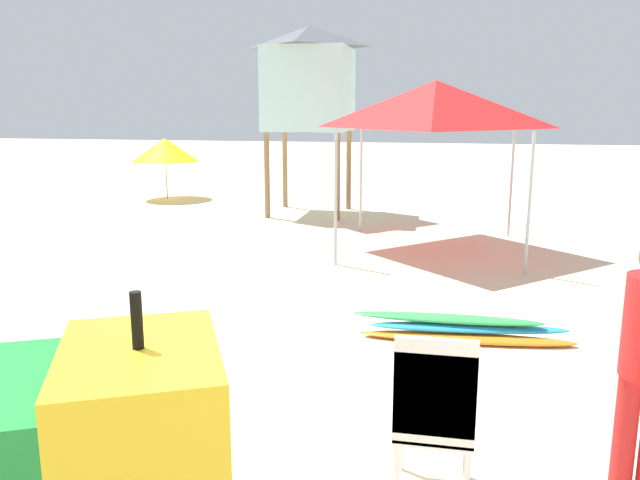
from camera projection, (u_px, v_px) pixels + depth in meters
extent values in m
cube|color=gold|center=(142.00, 403.00, 3.30)|extent=(1.20, 1.34, 0.60)
cylinder|color=black|center=(137.00, 320.00, 3.20)|extent=(0.08, 0.08, 0.30)
cylinder|color=black|center=(141.00, 454.00, 3.93)|extent=(0.62, 0.42, 0.60)
cube|color=silver|center=(434.00, 428.00, 3.97)|extent=(0.48, 0.48, 0.04)
cube|color=silver|center=(434.00, 414.00, 3.72)|extent=(0.48, 0.04, 0.40)
cube|color=silver|center=(434.00, 414.00, 3.95)|extent=(0.48, 0.48, 0.04)
cube|color=silver|center=(434.00, 400.00, 3.70)|extent=(0.48, 0.04, 0.40)
cube|color=silver|center=(435.00, 401.00, 3.93)|extent=(0.48, 0.48, 0.04)
cube|color=silver|center=(435.00, 386.00, 3.68)|extent=(0.48, 0.04, 0.40)
cube|color=silver|center=(435.00, 387.00, 3.91)|extent=(0.48, 0.48, 0.04)
cube|color=silver|center=(435.00, 371.00, 3.66)|extent=(0.48, 0.04, 0.40)
cylinder|color=silver|center=(465.00, 447.00, 4.18)|extent=(0.04, 0.04, 0.42)
cylinder|color=silver|center=(401.00, 441.00, 4.26)|extent=(0.04, 0.04, 0.42)
cylinder|color=silver|center=(396.00, 476.00, 3.86)|extent=(0.04, 0.04, 0.42)
ellipsoid|color=orange|center=(468.00, 338.00, 6.62)|extent=(2.22, 0.41, 0.08)
ellipsoid|color=#268CCC|center=(469.00, 328.00, 6.70)|extent=(2.10, 0.49, 0.08)
ellipsoid|color=green|center=(447.00, 319.00, 6.74)|extent=(2.02, 0.29, 0.08)
cylinder|color=red|center=(625.00, 435.00, 3.96)|extent=(0.14, 0.14, 0.80)
cylinder|color=#B2B2B7|center=(336.00, 199.00, 9.66)|extent=(0.05, 0.05, 2.06)
cylinder|color=#B2B2B7|center=(529.00, 204.00, 9.11)|extent=(0.05, 0.05, 2.06)
cylinder|color=#B2B2B7|center=(361.00, 179.00, 12.37)|extent=(0.05, 0.05, 2.06)
cylinder|color=#B2B2B7|center=(511.00, 182.00, 11.82)|extent=(0.05, 0.05, 2.06)
pyramid|color=red|center=(436.00, 104.00, 10.45)|extent=(2.83, 2.83, 0.77)
cylinder|color=olive|center=(267.00, 175.00, 13.84)|extent=(0.12, 0.12, 1.88)
cylinder|color=olive|center=(337.00, 177.00, 13.54)|extent=(0.12, 0.12, 1.88)
cylinder|color=olive|center=(285.00, 169.00, 15.34)|extent=(0.12, 0.12, 1.88)
cylinder|color=olive|center=(349.00, 170.00, 15.04)|extent=(0.12, 0.12, 1.88)
cube|color=#ADDBDE|center=(309.00, 90.00, 14.06)|extent=(1.80, 1.80, 1.80)
pyramid|color=#4C5156|center=(309.00, 37.00, 13.83)|extent=(1.98, 1.98, 0.45)
cylinder|color=beige|center=(166.00, 169.00, 16.74)|extent=(0.04, 0.04, 1.60)
cone|color=yellow|center=(165.00, 150.00, 16.64)|extent=(1.73, 1.73, 0.61)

